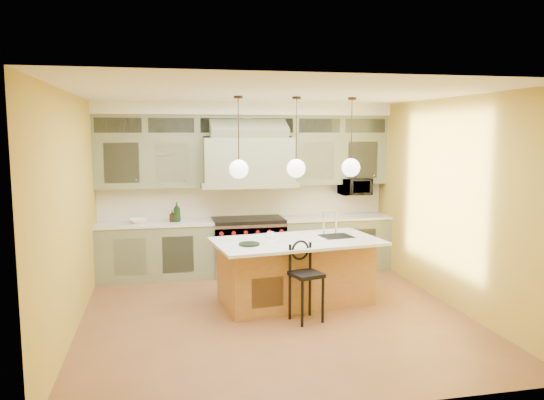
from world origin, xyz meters
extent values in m
plane|color=brown|center=(0.00, 0.00, 0.00)|extent=(5.00, 5.00, 0.00)
plane|color=white|center=(0.00, 0.00, 2.90)|extent=(5.00, 5.00, 0.00)
plane|color=gold|center=(0.00, 2.50, 1.45)|extent=(5.00, 0.00, 5.00)
plane|color=gold|center=(0.00, -2.50, 1.45)|extent=(5.00, 0.00, 5.00)
plane|color=gold|center=(-2.50, 0.00, 1.45)|extent=(0.00, 5.00, 5.00)
plane|color=gold|center=(2.50, 0.00, 1.45)|extent=(0.00, 5.00, 5.00)
cube|color=gray|center=(-1.55, 2.17, 0.45)|extent=(1.90, 0.65, 0.90)
cube|color=gray|center=(1.55, 2.17, 0.45)|extent=(1.90, 0.65, 0.90)
cube|color=white|center=(-1.55, 2.17, 0.92)|extent=(1.90, 0.68, 0.04)
cube|color=white|center=(1.55, 2.17, 0.92)|extent=(1.90, 0.68, 0.04)
cube|color=beige|center=(0.00, 2.48, 1.22)|extent=(5.00, 0.04, 0.56)
cube|color=gray|center=(-1.62, 2.33, 1.93)|extent=(1.75, 0.35, 0.85)
cube|color=gray|center=(1.62, 2.33, 1.93)|extent=(1.75, 0.35, 0.85)
cube|color=gray|center=(0.00, 2.15, 1.95)|extent=(1.50, 0.70, 0.75)
cube|color=#747757|center=(0.00, 2.15, 1.55)|extent=(1.60, 0.76, 0.10)
cube|color=#333833|center=(0.00, 2.33, 2.53)|extent=(5.00, 0.35, 0.35)
cube|color=white|center=(0.00, 2.31, 2.80)|extent=(5.00, 0.47, 0.20)
cube|color=silver|center=(0.00, 2.15, 0.45)|extent=(1.20, 0.70, 0.90)
cube|color=black|center=(0.00, 2.15, 0.93)|extent=(1.20, 0.70, 0.06)
cube|color=silver|center=(0.00, 1.83, 0.78)|extent=(1.20, 0.06, 0.14)
cube|color=#935E34|center=(0.40, 0.45, 0.44)|extent=(2.16, 1.24, 0.88)
cube|color=white|center=(0.41, 0.40, 0.90)|extent=(2.44, 1.52, 0.04)
cube|color=black|center=(1.03, 0.53, 0.90)|extent=(0.49, 0.44, 0.05)
cylinder|color=black|center=(0.25, -0.49, 0.30)|extent=(0.04, 0.04, 0.60)
cylinder|color=black|center=(0.54, -0.40, 0.30)|extent=(0.04, 0.04, 0.60)
cylinder|color=black|center=(0.16, -0.20, 0.30)|extent=(0.04, 0.04, 0.60)
cylinder|color=black|center=(0.45, -0.11, 0.30)|extent=(0.04, 0.04, 0.60)
cube|color=black|center=(0.35, -0.30, 0.62)|extent=(0.45, 0.45, 0.05)
torus|color=black|center=(0.31, -0.15, 0.90)|extent=(0.26, 0.10, 0.26)
imported|color=black|center=(1.95, 2.25, 1.45)|extent=(0.54, 0.37, 0.30)
imported|color=black|center=(-1.19, 2.15, 1.10)|extent=(0.13, 0.13, 0.33)
imported|color=black|center=(-1.27, 2.15, 1.04)|extent=(0.09, 0.10, 0.20)
imported|color=white|center=(-1.81, 2.15, 0.98)|extent=(0.33, 0.33, 0.07)
imported|color=white|center=(0.07, 0.58, 0.97)|extent=(0.10, 0.10, 0.09)
cylinder|color=#2D2319|center=(-0.40, 0.45, 2.88)|extent=(0.12, 0.12, 0.03)
cylinder|color=#2D2319|center=(-0.40, 0.45, 2.44)|extent=(0.02, 0.02, 0.93)
sphere|color=white|center=(-0.40, 0.45, 1.92)|extent=(0.26, 0.26, 0.26)
cylinder|color=#2D2319|center=(0.40, 0.45, 2.88)|extent=(0.12, 0.12, 0.03)
cylinder|color=#2D2319|center=(0.40, 0.45, 2.44)|extent=(0.02, 0.02, 0.93)
sphere|color=white|center=(0.40, 0.45, 1.92)|extent=(0.26, 0.26, 0.26)
cylinder|color=#2D2319|center=(1.20, 0.45, 2.88)|extent=(0.12, 0.12, 0.03)
cylinder|color=#2D2319|center=(1.20, 0.45, 2.44)|extent=(0.02, 0.02, 0.93)
sphere|color=white|center=(1.20, 0.45, 1.92)|extent=(0.26, 0.26, 0.26)
camera|label=1|loc=(-1.43, -6.65, 2.43)|focal=35.00mm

